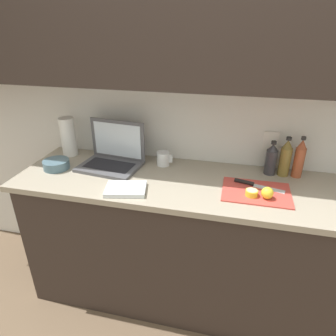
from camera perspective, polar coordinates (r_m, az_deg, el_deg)
The scene contains 15 objects.
ground_plane at distance 2.32m, azimuth 9.70°, elevation -23.35°, with size 12.00×12.00×0.00m, color brown.
wall_back at distance 1.78m, azimuth 14.27°, elevation 19.15°, with size 5.20×0.38×2.60m.
counter_unit at distance 2.00m, azimuth 11.39°, elevation -14.60°, with size 2.56×0.62×0.91m.
laptop at distance 1.96m, azimuth -10.47°, elevation 2.32°, with size 0.41×0.31×0.28m.
cutting_board at distance 1.71m, azimuth 16.44°, elevation -4.40°, with size 0.37×0.27×0.01m, color #D1473D.
knife at distance 1.76m, azimuth 15.42°, elevation -2.89°, with size 0.28×0.10×0.02m.
lemon_half_cut at distance 1.65m, azimuth 15.64°, elevation -4.58°, with size 0.06×0.06×0.03m.
lemon_whole_beside at distance 1.65m, azimuth 18.40°, elevation -4.53°, with size 0.06×0.06×0.06m.
bottle_green_soda at distance 1.93m, azimuth 23.74°, elevation 1.62°, with size 0.06×0.06×0.25m.
bottle_oil_tall at distance 1.91m, azimuth 21.45°, elevation 1.75°, with size 0.07×0.07×0.24m.
bottle_water_clear at distance 1.91m, azimuth 19.06°, elevation 1.58°, with size 0.07×0.07×0.21m.
measuring_cup at distance 1.94m, azimuth -0.91°, elevation 1.81°, with size 0.10×0.08×0.09m.
bowl_white at distance 2.03m, azimuth -20.50°, elevation 0.66°, with size 0.16×0.16×0.06m.
paper_towel_roll at distance 2.17m, azimuth -18.46°, elevation 5.67°, with size 0.10×0.10×0.27m.
dish_towel at distance 1.67m, azimuth -8.06°, elevation -3.99°, with size 0.22×0.16×0.02m, color white.
Camera 1 is at (-0.01, -1.53, 1.75)m, focal length 32.00 mm.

